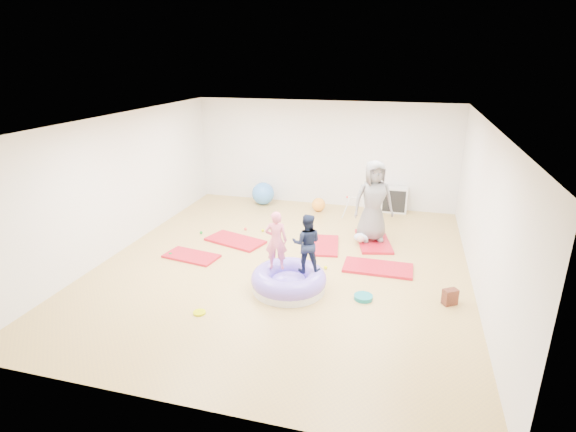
# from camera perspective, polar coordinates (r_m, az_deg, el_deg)

# --- Properties ---
(room) EXTENTS (7.01, 8.01, 2.81)m
(room) POSITION_cam_1_polar(r_m,az_deg,el_deg) (8.41, -0.53, 2.55)
(room) COLOR tan
(room) RESTS_ON ground
(gym_mat_front_left) EXTENTS (1.18, 0.72, 0.05)m
(gym_mat_front_left) POSITION_cam_1_polar(r_m,az_deg,el_deg) (9.40, -12.16, -5.01)
(gym_mat_front_left) COLOR red
(gym_mat_front_left) RESTS_ON ground
(gym_mat_mid_left) EXTENTS (1.41, 0.99, 0.05)m
(gym_mat_mid_left) POSITION_cam_1_polar(r_m,az_deg,el_deg) (10.00, -6.71, -3.13)
(gym_mat_mid_left) COLOR red
(gym_mat_mid_left) RESTS_ON ground
(gym_mat_center_back) EXTENTS (0.71, 1.19, 0.05)m
(gym_mat_center_back) POSITION_cam_1_polar(r_m,az_deg,el_deg) (9.73, 4.73, -3.73)
(gym_mat_center_back) COLOR red
(gym_mat_center_back) RESTS_ON ground
(gym_mat_right) EXTENTS (1.31, 0.66, 0.05)m
(gym_mat_right) POSITION_cam_1_polar(r_m,az_deg,el_deg) (8.87, 11.34, -6.47)
(gym_mat_right) COLOR red
(gym_mat_right) RESTS_ON ground
(gym_mat_rear_right) EXTENTS (0.96, 1.45, 0.06)m
(gym_mat_rear_right) POSITION_cam_1_polar(r_m,az_deg,el_deg) (10.08, 10.79, -3.16)
(gym_mat_rear_right) COLOR red
(gym_mat_rear_right) RESTS_ON ground
(inflatable_cushion) EXTENTS (1.32, 1.32, 0.42)m
(inflatable_cushion) POSITION_cam_1_polar(r_m,az_deg,el_deg) (7.93, 0.09, -8.25)
(inflatable_cushion) COLOR silver
(inflatable_cushion) RESTS_ON ground
(child_pink) EXTENTS (0.43, 0.32, 1.06)m
(child_pink) POSITION_cam_1_polar(r_m,az_deg,el_deg) (7.76, -1.52, -2.78)
(child_pink) COLOR pink
(child_pink) RESTS_ON inflatable_cushion
(child_navy) EXTENTS (0.57, 0.48, 1.05)m
(child_navy) POSITION_cam_1_polar(r_m,az_deg,el_deg) (7.66, 2.39, -3.14)
(child_navy) COLOR #141B35
(child_navy) RESTS_ON inflatable_cushion
(adult_caregiver) EXTENTS (1.01, 0.83, 1.77)m
(adult_caregiver) POSITION_cam_1_polar(r_m,az_deg,el_deg) (9.81, 10.80, 1.88)
(adult_caregiver) COLOR slate
(adult_caregiver) RESTS_ON gym_mat_rear_right
(infant) EXTENTS (0.33, 0.34, 0.19)m
(infant) POSITION_cam_1_polar(r_m,az_deg,el_deg) (9.89, 9.29, -2.73)
(infant) COLOR #CCDCFC
(infant) RESTS_ON gym_mat_rear_right
(ball_pit_balls) EXTENTS (3.27, 1.84, 0.07)m
(ball_pit_balls) POSITION_cam_1_polar(r_m,az_deg,el_deg) (9.93, -4.67, -3.18)
(ball_pit_balls) COLOR #138D26
(ball_pit_balls) RESTS_ON ground
(exercise_ball_blue) EXTENTS (0.62, 0.62, 0.62)m
(exercise_ball_blue) POSITION_cam_1_polar(r_m,az_deg,el_deg) (12.39, -3.18, 2.88)
(exercise_ball_blue) COLOR #3C7DD9
(exercise_ball_blue) RESTS_ON ground
(exercise_ball_orange) EXTENTS (0.36, 0.36, 0.36)m
(exercise_ball_orange) POSITION_cam_1_polar(r_m,az_deg,el_deg) (11.86, 3.91, 1.45)
(exercise_ball_orange) COLOR #FF9B2E
(exercise_ball_orange) RESTS_ON ground
(infant_play_gym) EXTENTS (0.67, 0.63, 0.51)m
(infant_play_gym) POSITION_cam_1_polar(r_m,az_deg,el_deg) (11.53, 8.71, 1.56)
(infant_play_gym) COLOR silver
(infant_play_gym) RESTS_ON ground
(cube_shelf) EXTENTS (0.67, 0.33, 0.67)m
(cube_shelf) POSITION_cam_1_polar(r_m,az_deg,el_deg) (12.07, 13.34, 2.03)
(cube_shelf) COLOR silver
(cube_shelf) RESTS_ON ground
(balance_disc) EXTENTS (0.32, 0.32, 0.07)m
(balance_disc) POSITION_cam_1_polar(r_m,az_deg,el_deg) (7.80, 9.54, -10.14)
(balance_disc) COLOR #107882
(balance_disc) RESTS_ON ground
(backpack) EXTENTS (0.28, 0.25, 0.27)m
(backpack) POSITION_cam_1_polar(r_m,az_deg,el_deg) (7.96, 19.88, -9.64)
(backpack) COLOR maroon
(backpack) RESTS_ON ground
(yellow_toy) EXTENTS (0.20, 0.20, 0.03)m
(yellow_toy) POSITION_cam_1_polar(r_m,az_deg,el_deg) (7.45, -11.18, -11.95)
(yellow_toy) COLOR #CCDB00
(yellow_toy) RESTS_ON ground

